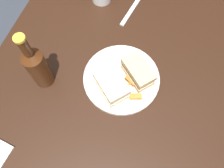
{
  "coord_description": "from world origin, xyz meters",
  "views": [
    {
      "loc": [
        0.25,
        0.12,
        1.48
      ],
      "look_at": [
        -0.04,
        0.02,
        0.79
      ],
      "focal_mm": 36.48,
      "sensor_mm": 36.0,
      "label": 1
    }
  ],
  "objects_px": {
    "sandwich_half_right": "(138,72)",
    "fork": "(132,10)",
    "plate": "(121,78)",
    "sandwich_half_left": "(112,86)",
    "cider_bottle": "(37,66)"
  },
  "relations": [
    {
      "from": "sandwich_half_right",
      "to": "sandwich_half_left",
      "type": "bearing_deg",
      "value": -40.78
    },
    {
      "from": "sandwich_half_right",
      "to": "cider_bottle",
      "type": "height_order",
      "value": "cider_bottle"
    },
    {
      "from": "sandwich_half_left",
      "to": "sandwich_half_right",
      "type": "height_order",
      "value": "same"
    },
    {
      "from": "plate",
      "to": "fork",
      "type": "xyz_separation_m",
      "value": [
        -0.31,
        -0.06,
        -0.0
      ]
    },
    {
      "from": "cider_bottle",
      "to": "sandwich_half_left",
      "type": "bearing_deg",
      "value": 98.35
    },
    {
      "from": "sandwich_half_left",
      "to": "cider_bottle",
      "type": "bearing_deg",
      "value": -81.65
    },
    {
      "from": "sandwich_half_right",
      "to": "fork",
      "type": "bearing_deg",
      "value": -159.82
    },
    {
      "from": "sandwich_half_left",
      "to": "fork",
      "type": "relative_size",
      "value": 0.75
    },
    {
      "from": "plate",
      "to": "fork",
      "type": "bearing_deg",
      "value": -169.85
    },
    {
      "from": "fork",
      "to": "sandwich_half_right",
      "type": "bearing_deg",
      "value": 29.99
    },
    {
      "from": "plate",
      "to": "cider_bottle",
      "type": "distance_m",
      "value": 0.28
    },
    {
      "from": "fork",
      "to": "plate",
      "type": "bearing_deg",
      "value": 19.96
    },
    {
      "from": "sandwich_half_left",
      "to": "sandwich_half_right",
      "type": "relative_size",
      "value": 1.02
    },
    {
      "from": "sandwich_half_right",
      "to": "plate",
      "type": "bearing_deg",
      "value": -62.09
    },
    {
      "from": "sandwich_half_left",
      "to": "fork",
      "type": "bearing_deg",
      "value": -174.16
    }
  ]
}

